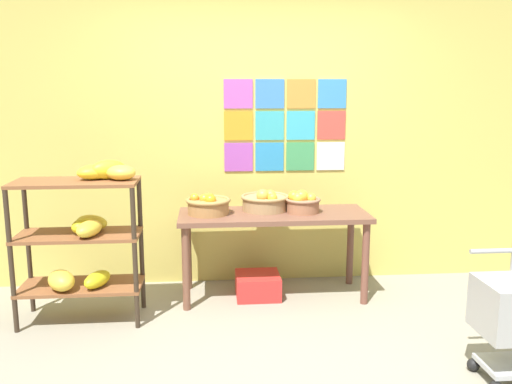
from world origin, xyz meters
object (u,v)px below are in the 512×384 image
(fruit_basket_back_left, at_px, (208,205))
(fruit_basket_right, at_px, (302,202))
(produce_crate_under_table, at_px, (258,285))
(fruit_basket_centre, at_px, (265,201))
(banana_shelf_unit, at_px, (86,229))
(display_table, at_px, (274,224))

(fruit_basket_back_left, relative_size, fruit_basket_right, 1.25)
(fruit_basket_right, height_order, produce_crate_under_table, fruit_basket_right)
(fruit_basket_centre, bearing_deg, banana_shelf_unit, -161.73)
(banana_shelf_unit, xyz_separation_m, produce_crate_under_table, (1.31, 0.35, -0.62))
(fruit_basket_centre, height_order, produce_crate_under_table, fruit_basket_centre)
(fruit_basket_back_left, xyz_separation_m, produce_crate_under_table, (0.41, -0.01, -0.70))
(fruit_basket_right, height_order, fruit_basket_centre, fruit_basket_centre)
(display_table, height_order, fruit_basket_right, fruit_basket_right)
(banana_shelf_unit, height_order, fruit_basket_right, banana_shelf_unit)
(produce_crate_under_table, bearing_deg, fruit_basket_back_left, 178.11)
(produce_crate_under_table, bearing_deg, display_table, 0.61)
(banana_shelf_unit, xyz_separation_m, display_table, (1.45, 0.35, -0.09))
(fruit_basket_centre, relative_size, produce_crate_under_table, 1.11)
(fruit_basket_back_left, height_order, produce_crate_under_table, fruit_basket_back_left)
(banana_shelf_unit, relative_size, fruit_basket_centre, 2.98)
(fruit_basket_back_left, relative_size, produce_crate_under_table, 1.00)
(banana_shelf_unit, bearing_deg, display_table, 13.78)
(banana_shelf_unit, height_order, produce_crate_under_table, banana_shelf_unit)
(fruit_basket_right, xyz_separation_m, produce_crate_under_table, (-0.37, -0.01, -0.71))
(display_table, bearing_deg, banana_shelf_unit, -166.22)
(fruit_basket_centre, bearing_deg, display_table, -60.47)
(fruit_basket_right, distance_m, produce_crate_under_table, 0.80)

